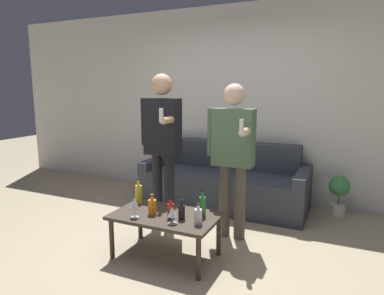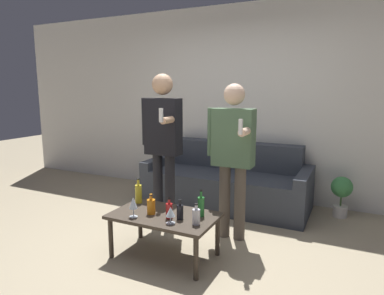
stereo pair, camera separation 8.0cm
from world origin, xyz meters
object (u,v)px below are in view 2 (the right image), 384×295
at_px(bottle_orange, 169,210).
at_px(person_standing_right, 233,150).
at_px(coffee_table, 164,219).
at_px(person_standing_left, 163,137).
at_px(couch, 227,183).

distance_m(bottle_orange, person_standing_right, 0.92).
relative_size(coffee_table, person_standing_right, 0.61).
xyz_separation_m(bottle_orange, person_standing_left, (-0.48, 0.72, 0.54)).
bearing_deg(coffee_table, bottle_orange, -36.24).
bearing_deg(coffee_table, couch, 89.29).
height_order(couch, coffee_table, couch).
distance_m(couch, coffee_table, 1.63).
relative_size(coffee_table, bottle_orange, 5.11).
xyz_separation_m(coffee_table, person_standing_right, (0.42, 0.66, 0.58)).
bearing_deg(couch, person_standing_left, -112.80).
xyz_separation_m(couch, coffee_table, (-0.02, -1.63, 0.07)).
bearing_deg(person_standing_left, person_standing_right, 1.02).
distance_m(coffee_table, person_standing_left, 1.00).
bearing_deg(person_standing_right, couch, 112.60).
height_order(couch, person_standing_right, person_standing_right).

